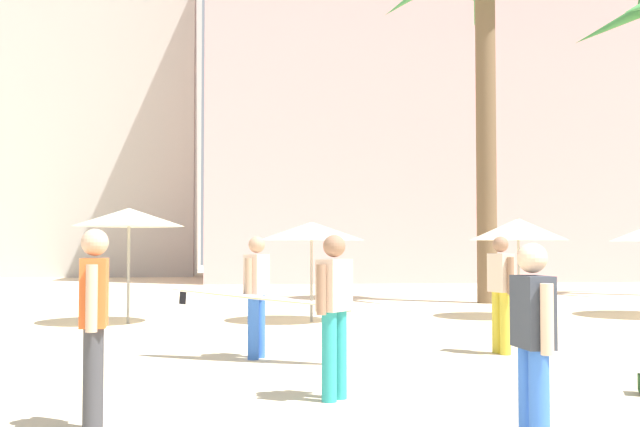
# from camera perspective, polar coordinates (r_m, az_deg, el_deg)

# --- Properties ---
(hotel_pink) EXTENTS (19.84, 9.65, 17.01)m
(hotel_pink) POSITION_cam_1_polar(r_m,az_deg,el_deg) (39.28, 6.58, 7.77)
(hotel_pink) COLOR pink
(hotel_pink) RESTS_ON ground
(hotel_tower_gray) EXTENTS (19.60, 11.76, 27.35)m
(hotel_tower_gray) POSITION_cam_1_polar(r_m,az_deg,el_deg) (49.72, -20.40, 11.84)
(hotel_tower_gray) COLOR #BCB7AD
(hotel_tower_gray) RESTS_ON ground
(cafe_umbrella_0) EXTENTS (2.31, 2.31, 2.42)m
(cafe_umbrella_0) POSITION_cam_1_polar(r_m,az_deg,el_deg) (16.96, -13.68, -0.27)
(cafe_umbrella_0) COLOR gray
(cafe_umbrella_0) RESTS_ON ground
(cafe_umbrella_1) EXTENTS (2.20, 2.20, 2.24)m
(cafe_umbrella_1) POSITION_cam_1_polar(r_m,az_deg,el_deg) (18.35, 14.18, -1.12)
(cafe_umbrella_1) COLOR gray
(cafe_umbrella_1) RESTS_ON ground
(cafe_umbrella_4) EXTENTS (2.27, 2.27, 2.13)m
(cafe_umbrella_4) POSITION_cam_1_polar(r_m,az_deg,el_deg) (16.86, -0.62, -1.29)
(cafe_umbrella_4) COLOR gray
(cafe_umbrella_4) RESTS_ON ground
(person_mid_center) EXTENTS (2.79, 1.53, 1.76)m
(person_mid_center) POSITION_cam_1_polar(r_m,az_deg,el_deg) (11.32, -4.60, -5.82)
(person_mid_center) COLOR blue
(person_mid_center) RESTS_ON ground
(person_mid_right) EXTENTS (0.32, 0.61, 1.77)m
(person_mid_right) POSITION_cam_1_polar(r_m,az_deg,el_deg) (12.20, 12.98, -5.36)
(person_mid_right) COLOR gold
(person_mid_right) RESTS_ON ground
(person_mid_left) EXTENTS (0.25, 0.60, 1.65)m
(person_mid_left) POSITION_cam_1_polar(r_m,az_deg,el_deg) (6.51, 15.19, -8.67)
(person_mid_left) COLOR blue
(person_mid_left) RESTS_ON ground
(person_near_left) EXTENTS (0.26, 0.61, 1.78)m
(person_near_left) POSITION_cam_1_polar(r_m,az_deg,el_deg) (7.23, -16.07, -7.42)
(person_near_left) COLOR #3D3D42
(person_near_left) RESTS_ON ground
(person_far_right) EXTENTS (0.47, 0.52, 1.75)m
(person_far_right) POSITION_cam_1_polar(r_m,az_deg,el_deg) (8.37, 1.04, -6.93)
(person_far_right) COLOR teal
(person_far_right) RESTS_ON ground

